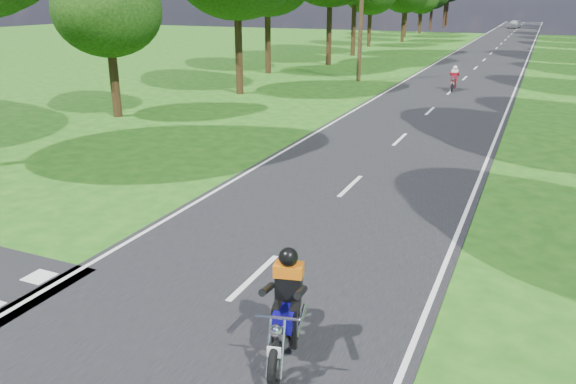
% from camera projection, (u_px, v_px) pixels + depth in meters
% --- Properties ---
extents(ground, '(160.00, 160.00, 0.00)m').
position_uv_depth(ground, '(197.00, 331.00, 9.15)').
color(ground, '#1A4E11').
rests_on(ground, ground).
extents(main_road, '(7.00, 140.00, 0.02)m').
position_uv_depth(main_road, '(491.00, 53.00, 52.20)').
color(main_road, black).
rests_on(main_road, ground).
extents(road_markings, '(7.40, 140.00, 0.01)m').
position_uv_depth(road_markings, '(487.00, 55.00, 50.63)').
color(road_markings, silver).
rests_on(road_markings, main_road).
extents(telegraph_pole, '(1.20, 0.26, 8.00)m').
position_uv_depth(telegraph_pole, '(361.00, 14.00, 34.21)').
color(telegraph_pole, '#382616').
rests_on(telegraph_pole, ground).
extents(rider_near_blue, '(1.11, 2.07, 1.64)m').
position_uv_depth(rider_near_blue, '(286.00, 304.00, 8.34)').
color(rider_near_blue, '#0F0B7E').
rests_on(rider_near_blue, main_road).
extents(rider_far_red, '(0.65, 1.68, 1.38)m').
position_uv_depth(rider_far_red, '(454.00, 78.00, 31.83)').
color(rider_far_red, maroon).
rests_on(rider_far_red, main_road).
extents(distant_car, '(2.22, 4.18, 1.36)m').
position_uv_depth(distant_car, '(515.00, 24.00, 91.22)').
color(distant_car, silver).
rests_on(distant_car, main_road).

